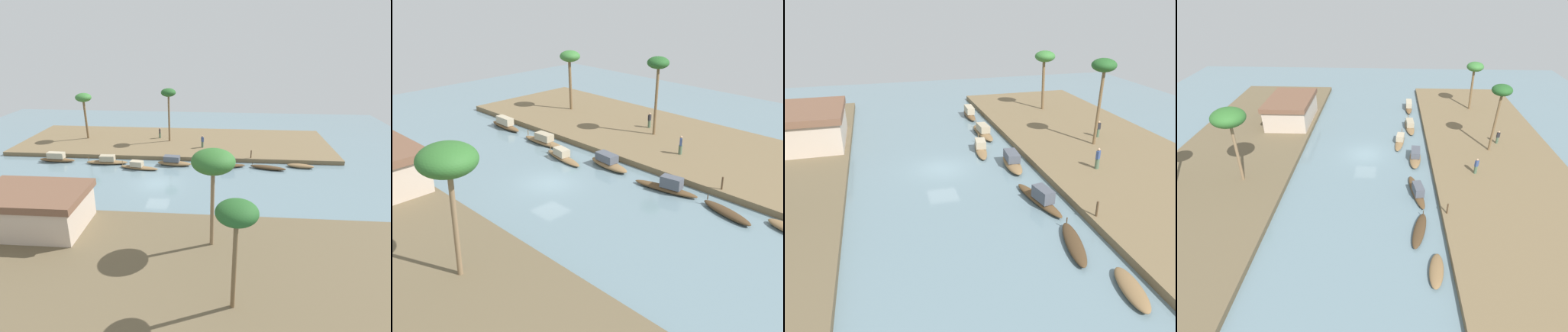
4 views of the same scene
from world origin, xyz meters
The scene contains 15 objects.
river_water centered at (0.00, 0.00, 0.00)m, with size 74.55×74.55×0.00m, color slate.
riverbank_left centered at (0.00, -14.67, 0.27)m, with size 45.21×14.49×0.54m, color brown.
sampan_open_hull centered at (7.47, -5.59, 0.39)m, with size 5.35×1.43×1.12m.
sampan_near_left_bank centered at (-1.05, -5.76, 0.47)m, with size 4.41×1.62×1.23m.
sampan_with_red_awning centered at (-7.59, -5.48, 0.46)m, with size 5.41×1.80×1.32m.
sampan_with_tall_canopy centered at (14.23, -5.80, 0.49)m, with size 4.79×1.08×1.26m.
sampan_upstream_small centered at (-16.88, -6.21, 0.24)m, with size 3.36×1.55×0.47m.
sampan_foreground centered at (-12.78, -5.32, 0.24)m, with size 4.42×1.94×0.78m.
sampan_downstream_large centered at (3.09, -4.15, 0.35)m, with size 5.02×1.73×1.02m.
person_on_near_bank centered at (-4.34, -11.69, 1.31)m, with size 0.45×0.45×1.74m.
person_by_mooring centered at (2.48, -15.81, 1.25)m, with size 0.34×0.38×1.61m.
mooring_post centered at (-10.86, -7.82, 1.05)m, with size 0.14×0.14×1.02m, color #4C3823.
palm_tree_left_near centered at (0.77, -14.49, 7.39)m, with size 2.14×2.14×7.77m.
palm_tree_left_far centered at (13.48, -14.71, 6.52)m, with size 2.34×2.34×6.89m.
riverside_building centered at (7.97, 10.56, 2.22)m, with size 8.51×5.78×3.30m.
Camera 3 is at (-29.09, 4.59, 13.00)m, focal length 35.61 mm.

